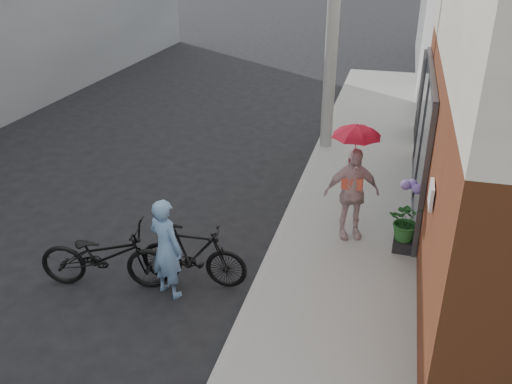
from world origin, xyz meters
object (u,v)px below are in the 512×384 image
at_px(officer, 166,248).
at_px(bike_left, 105,256).
at_px(bike_right, 193,255).
at_px(kimono_woman, 351,193).
at_px(planter, 404,244).

relative_size(officer, bike_left, 0.79).
bearing_deg(bike_right, kimono_woman, -51.77).
distance_m(bike_right, planter, 3.40).
bearing_deg(officer, bike_right, -106.03).
bearing_deg(bike_right, officer, 139.27).
height_order(bike_right, kimono_woman, kimono_woman).
bearing_deg(bike_left, planter, -76.47).
height_order(bike_left, planter, bike_left).
relative_size(bike_right, kimono_woman, 1.03).
xyz_separation_m(bike_right, kimono_woman, (2.09, 1.78, 0.42)).
bearing_deg(officer, planter, -127.48).
distance_m(officer, planter, 3.82).
bearing_deg(bike_left, officer, -98.47).
xyz_separation_m(bike_left, kimono_woman, (3.31, 2.16, 0.40)).
xyz_separation_m(officer, bike_left, (-0.96, -0.04, -0.25)).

